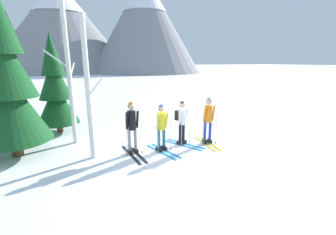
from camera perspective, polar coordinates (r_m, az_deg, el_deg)
ground_plane at (r=8.29m, az=0.07°, el=-7.83°), size 400.00×400.00×0.00m
skier_in_black at (r=7.66m, az=-9.15°, el=-1.78°), size 0.61×1.80×1.81m
skier_in_yellow at (r=7.79m, az=-1.66°, el=-2.21°), size 0.79×1.69×1.67m
skier_in_white at (r=8.45m, az=3.47°, el=-0.78°), size 1.14×1.64×1.67m
skier_in_orange at (r=8.63m, az=10.10°, el=-0.21°), size 0.61×1.59×1.80m
pine_tree_near at (r=8.71m, az=-35.81°, el=7.84°), size 2.30×2.30×5.56m
pine_tree_mid at (r=10.89m, az=-26.58°, el=6.53°), size 1.76×1.76×4.25m
birch_tree_tall at (r=7.39m, az=-19.52°, el=6.57°), size 0.53×0.72×4.43m
birch_tree_slender at (r=9.09m, az=-23.77°, el=10.17°), size 1.02×0.52×5.30m
mountain_ridge_distant at (r=72.10m, az=-18.81°, el=21.15°), size 57.06×47.41×25.38m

